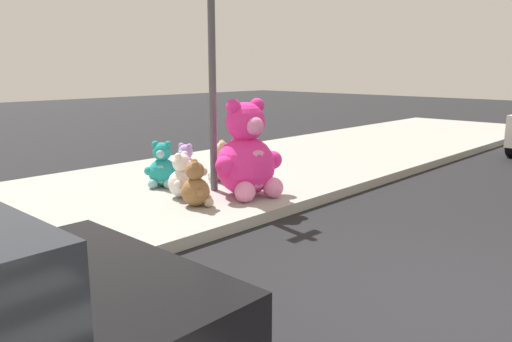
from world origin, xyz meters
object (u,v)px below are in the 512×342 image
(sign_pole, at_px, (212,79))
(plush_white, at_px, (183,179))
(plush_brown, at_px, (197,187))
(plush_lavender, at_px, (185,165))
(plush_tan, at_px, (221,165))
(plush_pink_large, at_px, (247,157))
(plush_teal, at_px, (162,168))

(sign_pole, height_order, plush_white, sign_pole)
(plush_brown, height_order, plush_white, plush_white)
(plush_lavender, bearing_deg, plush_tan, -55.23)
(sign_pole, distance_m, plush_white, 1.55)
(sign_pole, xyz_separation_m, plush_brown, (-0.76, -0.50, -1.44))
(plush_pink_large, distance_m, plush_white, 0.98)
(plush_pink_large, distance_m, plush_brown, 0.94)
(plush_teal, bearing_deg, plush_white, -104.52)
(plush_pink_large, xyz_separation_m, plush_teal, (-0.52, 1.37, -0.28))
(sign_pole, xyz_separation_m, plush_lavender, (0.17, 0.92, -1.45))
(plush_teal, xyz_separation_m, plush_brown, (-0.36, -1.28, -0.04))
(sign_pole, relative_size, plush_pink_large, 2.25)
(plush_teal, bearing_deg, plush_pink_large, -69.19)
(plush_pink_large, relative_size, plush_lavender, 2.31)
(plush_tan, height_order, plush_brown, plush_tan)
(plush_teal, distance_m, plush_lavender, 0.59)
(plush_pink_large, relative_size, plush_brown, 2.22)
(sign_pole, xyz_separation_m, plush_pink_large, (0.12, -0.59, -1.13))
(plush_lavender, bearing_deg, plush_teal, -166.23)
(plush_brown, bearing_deg, plush_tan, 35.04)
(plush_brown, distance_m, plush_white, 0.52)
(plush_tan, height_order, plush_white, plush_tan)
(plush_tan, relative_size, plush_brown, 1.06)
(sign_pole, distance_m, plush_teal, 1.66)
(plush_lavender, distance_m, plush_brown, 1.70)
(plush_tan, bearing_deg, plush_lavender, 124.77)
(sign_pole, bearing_deg, plush_white, 179.93)
(plush_teal, distance_m, plush_tan, 1.00)
(plush_teal, distance_m, plush_white, 0.81)
(plush_teal, height_order, plush_brown, plush_teal)
(sign_pole, xyz_separation_m, plush_tan, (0.53, 0.41, -1.43))
(plush_pink_large, xyz_separation_m, plush_lavender, (0.05, 1.51, -0.32))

